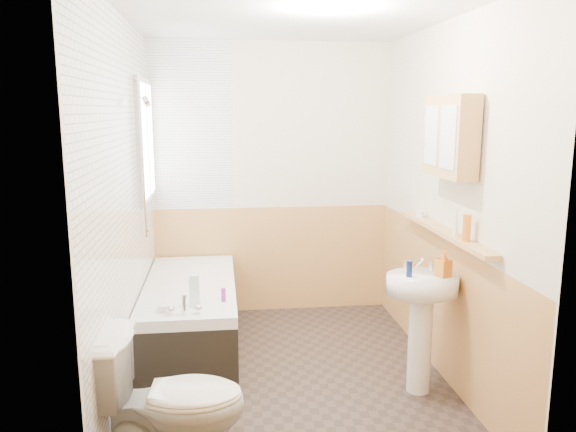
# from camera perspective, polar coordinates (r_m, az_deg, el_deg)

# --- Properties ---
(floor) EXTENTS (2.80, 2.80, 0.00)m
(floor) POSITION_cam_1_polar(r_m,az_deg,el_deg) (4.23, 0.26, -15.90)
(floor) COLOR #2B221E
(floor) RESTS_ON ground
(ceiling) EXTENTS (2.80, 2.80, 0.00)m
(ceiling) POSITION_cam_1_polar(r_m,az_deg,el_deg) (3.83, 0.29, 19.84)
(ceiling) COLOR white
(ceiling) RESTS_ON ground
(wall_back) EXTENTS (2.20, 0.02, 2.50)m
(wall_back) POSITION_cam_1_polar(r_m,az_deg,el_deg) (5.22, -1.68, 3.63)
(wall_back) COLOR beige
(wall_back) RESTS_ON ground
(wall_front) EXTENTS (2.20, 0.02, 2.50)m
(wall_front) POSITION_cam_1_polar(r_m,az_deg,el_deg) (2.47, 4.40, -4.40)
(wall_front) COLOR beige
(wall_front) RESTS_ON ground
(wall_left) EXTENTS (0.02, 2.80, 2.50)m
(wall_left) POSITION_cam_1_polar(r_m,az_deg,el_deg) (3.86, -16.32, 0.68)
(wall_left) COLOR beige
(wall_left) RESTS_ON ground
(wall_right) EXTENTS (0.02, 2.80, 2.50)m
(wall_right) POSITION_cam_1_polar(r_m,az_deg,el_deg) (4.12, 15.77, 1.33)
(wall_right) COLOR beige
(wall_right) RESTS_ON ground
(wainscot_right) EXTENTS (0.01, 2.80, 1.00)m
(wainscot_right) POSITION_cam_1_polar(r_m,az_deg,el_deg) (4.29, 14.99, -8.60)
(wainscot_right) COLOR tan
(wainscot_right) RESTS_ON wall_right
(wainscot_front) EXTENTS (2.20, 0.01, 1.00)m
(wainscot_front) POSITION_cam_1_polar(r_m,az_deg,el_deg) (2.78, 4.07, -19.37)
(wainscot_front) COLOR tan
(wainscot_front) RESTS_ON wall_front
(wainscot_back) EXTENTS (2.20, 0.01, 1.00)m
(wainscot_back) POSITION_cam_1_polar(r_m,az_deg,el_deg) (5.34, -1.61, -4.40)
(wainscot_back) COLOR tan
(wainscot_back) RESTS_ON wall_back
(tile_cladding_left) EXTENTS (0.01, 2.80, 2.50)m
(tile_cladding_left) POSITION_cam_1_polar(r_m,az_deg,el_deg) (3.85, -16.00, 0.68)
(tile_cladding_left) COLOR white
(tile_cladding_left) RESTS_ON wall_left
(tile_return_back) EXTENTS (0.75, 0.01, 1.50)m
(tile_return_back) POSITION_cam_1_polar(r_m,az_deg,el_deg) (5.14, -9.86, 8.96)
(tile_return_back) COLOR white
(tile_return_back) RESTS_ON wall_back
(window) EXTENTS (0.03, 0.79, 0.99)m
(window) POSITION_cam_1_polar(r_m,az_deg,el_deg) (4.74, -14.18, 7.45)
(window) COLOR white
(window) RESTS_ON wall_left
(bathtub) EXTENTS (0.70, 1.61, 0.70)m
(bathtub) POSITION_cam_1_polar(r_m,az_deg,el_deg) (4.60, -9.83, -9.86)
(bathtub) COLOR black
(bathtub) RESTS_ON floor
(shower_riser) EXTENTS (0.11, 0.08, 1.22)m
(shower_riser) POSITION_cam_1_polar(r_m,az_deg,el_deg) (4.33, -14.51, 7.18)
(shower_riser) COLOR silver
(shower_riser) RESTS_ON wall_left
(toilet) EXTENTS (0.82, 0.50, 0.78)m
(toilet) POSITION_cam_1_polar(r_m,az_deg,el_deg) (3.15, -11.87, -18.11)
(toilet) COLOR white
(toilet) RESTS_ON floor
(sink) EXTENTS (0.48, 0.39, 0.93)m
(sink) POSITION_cam_1_polar(r_m,az_deg,el_deg) (3.90, 13.38, -9.17)
(sink) COLOR white
(sink) RESTS_ON floor
(pine_shelf) EXTENTS (0.10, 1.47, 0.03)m
(pine_shelf) POSITION_cam_1_polar(r_m,az_deg,el_deg) (4.01, 15.40, -1.48)
(pine_shelf) COLOR tan
(pine_shelf) RESTS_ON wall_right
(medicine_cabinet) EXTENTS (0.15, 0.58, 0.53)m
(medicine_cabinet) POSITION_cam_1_polar(r_m,az_deg,el_deg) (3.82, 16.13, 7.79)
(medicine_cabinet) COLOR tan
(medicine_cabinet) RESTS_ON wall_right
(foam_can) EXTENTS (0.07, 0.07, 0.17)m
(foam_can) POSITION_cam_1_polar(r_m,az_deg,el_deg) (3.66, 17.69, -1.19)
(foam_can) COLOR orange
(foam_can) RESTS_ON pine_shelf
(green_bottle) EXTENTS (0.05, 0.05, 0.19)m
(green_bottle) POSITION_cam_1_polar(r_m,az_deg,el_deg) (3.80, 16.70, -0.52)
(green_bottle) COLOR silver
(green_bottle) RESTS_ON pine_shelf
(black_jar) EXTENTS (0.08, 0.08, 0.04)m
(black_jar) POSITION_cam_1_polar(r_m,az_deg,el_deg) (4.41, 13.25, 0.19)
(black_jar) COLOR silver
(black_jar) RESTS_ON pine_shelf
(soap_bottle) EXTENTS (0.14, 0.19, 0.08)m
(soap_bottle) POSITION_cam_1_polar(r_m,az_deg,el_deg) (3.81, 15.52, -5.37)
(soap_bottle) COLOR orange
(soap_bottle) RESTS_ON sink
(clear_bottle) EXTENTS (0.04, 0.04, 0.11)m
(clear_bottle) POSITION_cam_1_polar(r_m,az_deg,el_deg) (3.75, 12.22, -5.26)
(clear_bottle) COLOR navy
(clear_bottle) RESTS_ON sink
(blue_gel) EXTENTS (0.07, 0.06, 0.23)m
(blue_gel) POSITION_cam_1_polar(r_m,az_deg,el_deg) (3.93, -9.50, -7.55)
(blue_gel) COLOR silver
(blue_gel) RESTS_ON bathtub
(cream_jar) EXTENTS (0.08, 0.08, 0.05)m
(cream_jar) POSITION_cam_1_polar(r_m,az_deg,el_deg) (3.92, -12.53, -9.12)
(cream_jar) COLOR silver
(cream_jar) RESTS_ON bathtub
(orange_bottle) EXTENTS (0.04, 0.04, 0.10)m
(orange_bottle) POSITION_cam_1_polar(r_m,az_deg,el_deg) (4.04, -6.58, -7.96)
(orange_bottle) COLOR purple
(orange_bottle) RESTS_ON bathtub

